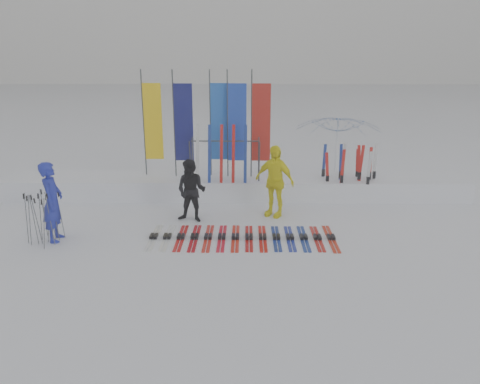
{
  "coord_description": "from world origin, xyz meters",
  "views": [
    {
      "loc": [
        0.35,
        -9.3,
        4.23
      ],
      "look_at": [
        0.2,
        1.6,
        1.0
      ],
      "focal_mm": 35.0,
      "sensor_mm": 36.0,
      "label": 1
    }
  ],
  "objects_px": {
    "tent_canopy": "(336,153)",
    "ski_row": "(241,237)",
    "person_blue": "(52,202)",
    "person_black": "(191,191)",
    "ski_rack": "(225,154)",
    "person_yellow": "(274,181)"
  },
  "relations": [
    {
      "from": "person_yellow",
      "to": "ski_row",
      "type": "distance_m",
      "value": 2.1
    },
    {
      "from": "person_blue",
      "to": "ski_rack",
      "type": "xyz_separation_m",
      "value": [
        3.86,
        3.27,
        0.44
      ]
    },
    {
      "from": "ski_row",
      "to": "person_blue",
      "type": "bearing_deg",
      "value": -178.17
    },
    {
      "from": "person_yellow",
      "to": "ski_rack",
      "type": "relative_size",
      "value": 0.95
    },
    {
      "from": "tent_canopy",
      "to": "ski_row",
      "type": "relative_size",
      "value": 0.61
    },
    {
      "from": "ski_row",
      "to": "ski_rack",
      "type": "bearing_deg",
      "value": 99.36
    },
    {
      "from": "person_blue",
      "to": "tent_canopy",
      "type": "height_order",
      "value": "tent_canopy"
    },
    {
      "from": "ski_row",
      "to": "ski_rack",
      "type": "xyz_separation_m",
      "value": [
        -0.52,
        3.13,
        1.35
      ]
    },
    {
      "from": "person_yellow",
      "to": "ski_rack",
      "type": "distance_m",
      "value": 2.05
    },
    {
      "from": "tent_canopy",
      "to": "person_yellow",
      "type": "bearing_deg",
      "value": -129.39
    },
    {
      "from": "person_black",
      "to": "tent_canopy",
      "type": "xyz_separation_m",
      "value": [
        4.29,
        3.04,
        0.39
      ]
    },
    {
      "from": "person_yellow",
      "to": "ski_row",
      "type": "xyz_separation_m",
      "value": [
        -0.86,
        -1.68,
        -0.93
      ]
    },
    {
      "from": "ski_row",
      "to": "ski_rack",
      "type": "distance_m",
      "value": 3.45
    },
    {
      "from": "ski_row",
      "to": "person_yellow",
      "type": "bearing_deg",
      "value": 62.78
    },
    {
      "from": "ski_rack",
      "to": "person_yellow",
      "type": "bearing_deg",
      "value": -46.52
    },
    {
      "from": "person_yellow",
      "to": "ski_rack",
      "type": "bearing_deg",
      "value": 165.72
    },
    {
      "from": "person_blue",
      "to": "ski_row",
      "type": "xyz_separation_m",
      "value": [
        4.37,
        0.14,
        -0.91
      ]
    },
    {
      "from": "person_black",
      "to": "ski_row",
      "type": "bearing_deg",
      "value": -28.56
    },
    {
      "from": "person_blue",
      "to": "person_yellow",
      "type": "xyz_separation_m",
      "value": [
        5.23,
        1.82,
        0.03
      ]
    },
    {
      "from": "ski_row",
      "to": "person_black",
      "type": "bearing_deg",
      "value": 137.19
    },
    {
      "from": "person_blue",
      "to": "person_black",
      "type": "bearing_deg",
      "value": -72.4
    },
    {
      "from": "tent_canopy",
      "to": "ski_rack",
      "type": "distance_m",
      "value": 3.67
    }
  ]
}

